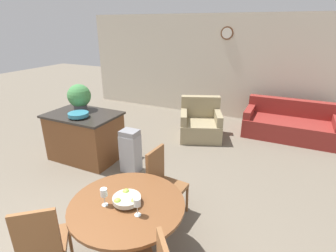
% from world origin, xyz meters
% --- Properties ---
extents(wall_back, '(8.00, 0.09, 2.70)m').
position_xyz_m(wall_back, '(0.00, 6.16, 1.35)').
color(wall_back, beige).
rests_on(wall_back, ground_plane).
extents(dining_table, '(1.19, 1.19, 0.74)m').
position_xyz_m(dining_table, '(0.51, 0.92, 0.57)').
color(dining_table, brown).
rests_on(dining_table, ground_plane).
extents(dining_chair_near_left, '(0.59, 0.59, 0.95)m').
position_xyz_m(dining_chair_near_left, '(-0.06, 0.33, 0.51)').
color(dining_chair_near_left, brown).
rests_on(dining_chair_near_left, ground_plane).
extents(dining_chair_far_side, '(0.45, 0.45, 0.95)m').
position_xyz_m(dining_chair_far_side, '(0.51, 1.75, 0.51)').
color(dining_chair_far_side, brown).
rests_on(dining_chair_far_side, ground_plane).
extents(fruit_bowl, '(0.29, 0.29, 0.10)m').
position_xyz_m(fruit_bowl, '(0.51, 0.92, 0.79)').
color(fruit_bowl, '#B7B29E').
rests_on(fruit_bowl, dining_table).
extents(wine_glass_left, '(0.07, 0.07, 0.19)m').
position_xyz_m(wine_glass_left, '(0.33, 0.80, 0.88)').
color(wine_glass_left, silver).
rests_on(wine_glass_left, dining_table).
extents(wine_glass_right, '(0.07, 0.07, 0.19)m').
position_xyz_m(wine_glass_right, '(0.71, 0.81, 0.88)').
color(wine_glass_right, silver).
rests_on(wine_glass_right, dining_table).
extents(kitchen_island, '(1.31, 0.89, 0.90)m').
position_xyz_m(kitchen_island, '(-1.55, 2.56, 0.45)').
color(kitchen_island, brown).
rests_on(kitchen_island, ground_plane).
extents(teal_bowl, '(0.35, 0.35, 0.09)m').
position_xyz_m(teal_bowl, '(-1.46, 2.37, 0.95)').
color(teal_bowl, teal).
rests_on(teal_bowl, kitchen_island).
extents(potted_plant, '(0.43, 0.43, 0.50)m').
position_xyz_m(potted_plant, '(-1.73, 2.71, 1.16)').
color(potted_plant, '#4C4C51').
rests_on(potted_plant, kitchen_island).
extents(trash_bin, '(0.31, 0.26, 0.77)m').
position_xyz_m(trash_bin, '(-0.50, 2.51, 0.38)').
color(trash_bin, '#9E9EA3').
rests_on(trash_bin, ground_plane).
extents(couch, '(1.96, 0.97, 0.80)m').
position_xyz_m(couch, '(1.95, 5.36, 0.28)').
color(couch, maroon).
rests_on(couch, ground_plane).
extents(armchair, '(1.15, 1.14, 0.89)m').
position_xyz_m(armchair, '(0.10, 4.46, 0.30)').
color(armchair, '#998966').
rests_on(armchair, ground_plane).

